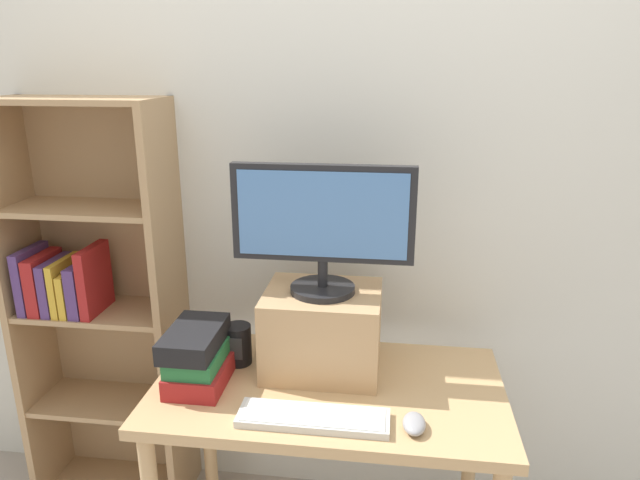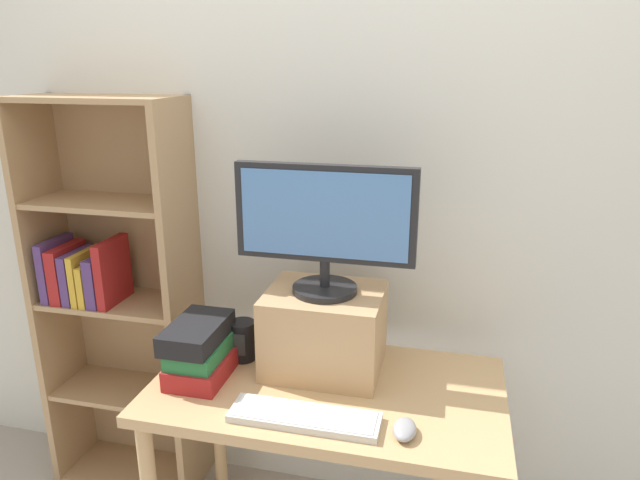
# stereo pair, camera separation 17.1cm
# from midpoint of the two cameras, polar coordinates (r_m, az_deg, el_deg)

# --- Properties ---
(back_wall) EXTENTS (7.00, 0.08, 2.60)m
(back_wall) POSITION_cam_midpoint_polar(r_m,az_deg,el_deg) (2.08, 0.03, 6.08)
(back_wall) COLOR silver
(back_wall) RESTS_ON ground_plane
(desk) EXTENTS (1.10, 0.62, 0.73)m
(desk) POSITION_cam_midpoint_polar(r_m,az_deg,el_deg) (1.91, -1.86, -16.83)
(desk) COLOR tan
(desk) RESTS_ON ground_plane
(bookshelf_unit) EXTENTS (0.61, 0.28, 1.59)m
(bookshelf_unit) POSITION_cam_midpoint_polar(r_m,az_deg,el_deg) (2.38, -23.38, -6.02)
(bookshelf_unit) COLOR tan
(bookshelf_unit) RESTS_ON ground_plane
(riser_box) EXTENTS (0.37, 0.31, 0.27)m
(riser_box) POSITION_cam_midpoint_polar(r_m,az_deg,el_deg) (1.89, -2.36, -9.03)
(riser_box) COLOR tan
(riser_box) RESTS_ON desk
(computer_monitor) EXTENTS (0.57, 0.21, 0.41)m
(computer_monitor) POSITION_cam_midpoint_polar(r_m,az_deg,el_deg) (1.76, -2.51, 1.68)
(computer_monitor) COLOR black
(computer_monitor) RESTS_ON riser_box
(keyboard) EXTENTS (0.43, 0.12, 0.02)m
(keyboard) POSITION_cam_midpoint_polar(r_m,az_deg,el_deg) (1.69, -3.71, -17.40)
(keyboard) COLOR silver
(keyboard) RESTS_ON desk
(computer_mouse) EXTENTS (0.06, 0.10, 0.04)m
(computer_mouse) POSITION_cam_midpoint_polar(r_m,az_deg,el_deg) (1.67, 6.39, -17.87)
(computer_mouse) COLOR #99999E
(computer_mouse) RESTS_ON desk
(book_stack) EXTENTS (0.18, 0.26, 0.18)m
(book_stack) POSITION_cam_midpoint_polar(r_m,az_deg,el_deg) (1.89, -14.71, -11.23)
(book_stack) COLOR maroon
(book_stack) RESTS_ON desk
(desk_speaker) EXTENTS (0.09, 0.09, 0.14)m
(desk_speaker) POSITION_cam_midpoint_polar(r_m,az_deg,el_deg) (1.98, -10.69, -10.27)
(desk_speaker) COLOR black
(desk_speaker) RESTS_ON desk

